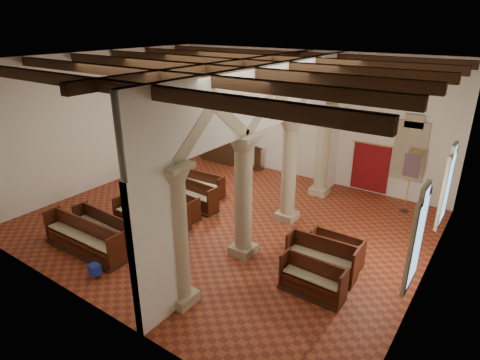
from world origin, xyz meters
name	(u,v)px	position (x,y,z in m)	size (l,w,h in m)	color
floor	(227,221)	(0.00, 0.00, 0.00)	(14.00, 14.00, 0.00)	brown
ceiling	(225,60)	(0.00, 0.00, 6.00)	(14.00, 14.00, 0.00)	black
wall_back	(302,116)	(0.00, 6.00, 3.00)	(14.00, 0.02, 6.00)	white
wall_front	(78,207)	(0.00, -6.00, 3.00)	(14.00, 0.02, 6.00)	white
wall_left	(102,121)	(-7.00, 0.00, 3.00)	(0.02, 12.00, 6.00)	white
wall_right	(437,192)	(7.00, 0.00, 3.00)	(0.02, 12.00, 6.00)	white
ceiling_beams	(225,66)	(0.00, 0.00, 5.82)	(13.80, 11.80, 0.30)	#3A2112
arcade	(269,140)	(1.80, 0.00, 3.56)	(0.90, 11.90, 6.00)	tan
window_right_a	(418,242)	(6.98, -1.50, 2.20)	(0.03, 1.00, 2.20)	#377D5F
window_right_b	(447,189)	(6.98, 2.50, 2.20)	(0.03, 1.00, 2.20)	#377D5F
window_back	(410,151)	(5.00, 5.98, 2.20)	(1.00, 0.03, 2.20)	#377D5F
pipe_organ	(221,137)	(-4.50, 5.50, 1.37)	(2.10, 0.85, 4.40)	#3A2112
lectern	(257,160)	(-2.14, 5.49, 0.55)	(0.65, 0.69, 1.32)	#321D0F
dossal_curtain	(370,168)	(3.50, 5.92, 1.17)	(1.80, 0.07, 2.17)	maroon
processional_banner	(407,193)	(5.38, 4.84, 0.83)	(0.60, 0.77, 2.63)	#3A2112
hymnal_box_a	(95,269)	(-1.12, -5.15, 0.26)	(0.33, 0.27, 0.33)	navy
hymnal_box_b	(184,237)	(-0.26, -2.16, 0.26)	(0.32, 0.26, 0.32)	#17169C
hymnal_box_c	(198,204)	(-1.59, 0.18, 0.26)	(0.31, 0.25, 0.31)	navy
tube_heater_a	(86,241)	(-2.93, -4.19, 0.16)	(0.09, 0.09, 0.90)	white
tube_heater_b	(114,229)	(-2.83, -3.07, 0.16)	(0.09, 0.09, 0.94)	silver
nave_pew_0	(84,242)	(-2.58, -4.48, 0.38)	(3.38, 0.83, 1.15)	#3A2112
nave_pew_1	(106,233)	(-2.51, -3.64, 0.35)	(3.03, 0.84, 1.07)	#3A2112
nave_pew_2	(145,222)	(-2.07, -2.24, 0.31)	(3.01, 0.64, 0.96)	#3A2112
nave_pew_3	(157,214)	(-2.11, -1.63, 0.36)	(2.90, 0.85, 1.09)	#3A2112
nave_pew_4	(174,207)	(-2.12, -0.67, 0.31)	(2.49, 0.79, 0.95)	#3A2112
nave_pew_5	(189,198)	(-2.14, 0.23, 0.37)	(2.80, 0.89, 1.11)	#3A2112
nave_pew_6	(199,186)	(-2.64, 1.45, 0.33)	(2.52, 0.78, 0.99)	#3A2112
aisle_pew_0	(312,283)	(4.59, -2.12, 0.36)	(1.87, 0.74, 1.06)	#3A2112
aisle_pew_1	(321,262)	(4.37, -1.05, 0.39)	(2.18, 0.86, 1.15)	#3A2112
aisle_pew_2	(336,253)	(4.52, -0.18, 0.33)	(1.69, 0.66, 0.97)	#3A2112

